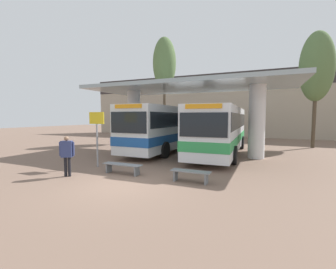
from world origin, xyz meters
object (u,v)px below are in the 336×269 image
at_px(transit_bus_center_bay, 221,128).
at_px(waiting_bench_mid_platform, 122,166).
at_px(pedestrian_waiting, 67,152).
at_px(poplar_tree_behind_right, 317,67).
at_px(transit_bus_left_bay, 169,126).
at_px(info_sign_platform, 97,128).
at_px(waiting_bench_near_pillar, 191,174).
at_px(poplar_tree_behind_left, 164,64).
at_px(parked_car_street, 213,131).

xyz_separation_m(transit_bus_center_bay, waiting_bench_mid_platform, (-3.01, -7.47, -1.45)).
height_order(pedestrian_waiting, poplar_tree_behind_right, poplar_tree_behind_right).
height_order(transit_bus_left_bay, info_sign_platform, transit_bus_left_bay).
distance_m(transit_bus_center_bay, waiting_bench_near_pillar, 7.61).
bearing_deg(waiting_bench_mid_platform, poplar_tree_behind_right, 54.94).
distance_m(poplar_tree_behind_left, parked_car_street, 9.12).
xyz_separation_m(transit_bus_center_bay, waiting_bench_near_pillar, (0.21, -7.47, -1.46)).
bearing_deg(waiting_bench_near_pillar, poplar_tree_behind_right, 65.10).
height_order(waiting_bench_mid_platform, info_sign_platform, info_sign_platform).
relative_size(transit_bus_center_bay, info_sign_platform, 3.97).
height_order(transit_bus_left_bay, pedestrian_waiting, transit_bus_left_bay).
bearing_deg(transit_bus_left_bay, parked_car_street, -98.05).
relative_size(transit_bus_center_bay, pedestrian_waiting, 6.41).
distance_m(transit_bus_center_bay, pedestrian_waiting, 10.09).
relative_size(poplar_tree_behind_left, poplar_tree_behind_right, 1.12).
distance_m(transit_bus_left_bay, waiting_bench_mid_platform, 7.92).
bearing_deg(pedestrian_waiting, poplar_tree_behind_left, 69.92).
bearing_deg(waiting_bench_near_pillar, transit_bus_center_bay, 91.61).
xyz_separation_m(waiting_bench_mid_platform, pedestrian_waiting, (-1.94, -1.30, 0.72)).
bearing_deg(waiting_bench_near_pillar, info_sign_platform, 172.69).
distance_m(transit_bus_center_bay, info_sign_platform, 8.44).
xyz_separation_m(transit_bus_left_bay, info_sign_platform, (-0.94, -7.04, 0.17)).
bearing_deg(parked_car_street, transit_bus_left_bay, -95.51).
xyz_separation_m(transit_bus_left_bay, pedestrian_waiting, (-0.89, -9.01, -0.78)).
bearing_deg(poplar_tree_behind_right, parked_car_street, 158.95).
distance_m(info_sign_platform, parked_car_street, 16.60).
relative_size(transit_bus_left_bay, transit_bus_center_bay, 0.99).
xyz_separation_m(waiting_bench_mid_platform, poplar_tree_behind_left, (-3.84, 13.02, 7.64)).
height_order(transit_bus_center_bay, waiting_bench_near_pillar, transit_bus_center_bay).
bearing_deg(transit_bus_left_bay, waiting_bench_mid_platform, 98.65).
xyz_separation_m(waiting_bench_near_pillar, waiting_bench_mid_platform, (-3.22, 0.00, 0.01)).
bearing_deg(transit_bus_left_bay, poplar_tree_behind_left, -61.41).
height_order(info_sign_platform, pedestrian_waiting, info_sign_platform).
relative_size(transit_bus_center_bay, poplar_tree_behind_left, 1.05).
bearing_deg(parked_car_street, info_sign_platform, -94.94).
relative_size(waiting_bench_mid_platform, info_sign_platform, 0.67).
bearing_deg(parked_car_street, poplar_tree_behind_left, -133.02).
xyz_separation_m(transit_bus_center_bay, poplar_tree_behind_right, (6.51, 6.10, 4.82)).
distance_m(waiting_bench_mid_platform, poplar_tree_behind_right, 17.72).
height_order(transit_bus_center_bay, parked_car_street, transit_bus_center_bay).
relative_size(transit_bus_center_bay, waiting_bench_mid_platform, 5.91).
xyz_separation_m(transit_bus_left_bay, poplar_tree_behind_right, (10.57, 5.85, 4.77)).
xyz_separation_m(transit_bus_left_bay, parked_car_street, (1.47, 9.35, -0.84)).
bearing_deg(waiting_bench_near_pillar, parked_car_street, 99.31).
distance_m(info_sign_platform, pedestrian_waiting, 2.19).
distance_m(transit_bus_left_bay, parked_car_street, 9.51).
bearing_deg(poplar_tree_behind_left, waiting_bench_mid_platform, -73.58).
bearing_deg(info_sign_platform, waiting_bench_near_pillar, -7.31).
height_order(transit_bus_left_bay, parked_car_street, transit_bus_left_bay).
distance_m(transit_bus_center_bay, parked_car_street, 9.97).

